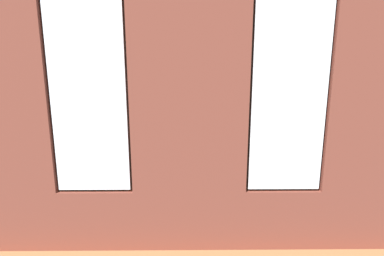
% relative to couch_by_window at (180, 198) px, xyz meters
% --- Properties ---
extents(ground_plane, '(6.99, 6.44, 0.10)m').
position_rel_couch_by_window_xyz_m(ground_plane, '(-0.14, -2.19, -0.38)').
color(ground_plane, '#99663D').
extents(brick_wall_with_windows, '(6.39, 0.30, 3.06)m').
position_rel_couch_by_window_xyz_m(brick_wall_with_windows, '(-0.14, 0.65, 1.15)').
color(brick_wall_with_windows, brown).
rests_on(brick_wall_with_windows, ground_plane).
extents(white_wall_right, '(0.10, 5.44, 3.06)m').
position_rel_couch_by_window_xyz_m(white_wall_right, '(3.01, -1.99, 1.20)').
color(white_wall_right, silver).
rests_on(white_wall_right, ground_plane).
extents(couch_by_window, '(1.85, 0.87, 0.80)m').
position_rel_couch_by_window_xyz_m(couch_by_window, '(0.00, 0.00, 0.00)').
color(couch_by_window, black).
rests_on(couch_by_window, ground_plane).
extents(couch_left, '(0.99, 2.04, 0.80)m').
position_rel_couch_by_window_xyz_m(couch_left, '(-2.64, -1.99, -0.00)').
color(couch_left, black).
rests_on(couch_left, ground_plane).
extents(coffee_table, '(1.49, 0.86, 0.41)m').
position_rel_couch_by_window_xyz_m(coffee_table, '(-0.31, -2.33, 0.04)').
color(coffee_table, olive).
rests_on(coffee_table, ground_plane).
extents(cup_ceramic, '(0.09, 0.09, 0.10)m').
position_rel_couch_by_window_xyz_m(cup_ceramic, '(-0.13, -2.43, 0.14)').
color(cup_ceramic, '#B23D38').
rests_on(cup_ceramic, coffee_table).
extents(candle_jar, '(0.08, 0.08, 0.11)m').
position_rel_couch_by_window_xyz_m(candle_jar, '(-0.31, -2.33, 0.14)').
color(candle_jar, '#B7333D').
rests_on(candle_jar, coffee_table).
extents(table_plant_small, '(0.17, 0.17, 0.27)m').
position_rel_couch_by_window_xyz_m(table_plant_small, '(-0.72, -2.48, 0.23)').
color(table_plant_small, gray).
rests_on(table_plant_small, coffee_table).
extents(remote_black, '(0.17, 0.13, 0.02)m').
position_rel_couch_by_window_xyz_m(remote_black, '(0.13, -2.20, 0.10)').
color(remote_black, black).
rests_on(remote_black, coffee_table).
extents(remote_silver, '(0.18, 0.09, 0.02)m').
position_rel_couch_by_window_xyz_m(remote_silver, '(-0.42, -2.20, 0.10)').
color(remote_silver, '#B2B2B7').
rests_on(remote_silver, coffee_table).
extents(media_console, '(1.14, 0.42, 0.53)m').
position_rel_couch_by_window_xyz_m(media_console, '(2.71, -2.19, -0.06)').
color(media_console, black).
rests_on(media_console, ground_plane).
extents(tv_flatscreen, '(1.06, 0.20, 0.74)m').
position_rel_couch_by_window_xyz_m(tv_flatscreen, '(2.71, -2.20, 0.58)').
color(tv_flatscreen, black).
rests_on(tv_flatscreen, media_console).
extents(papasan_chair, '(1.05, 1.05, 0.67)m').
position_rel_couch_by_window_xyz_m(papasan_chair, '(0.78, -3.97, 0.10)').
color(papasan_chair, olive).
rests_on(papasan_chair, ground_plane).
extents(potted_plant_mid_room_small, '(0.35, 0.35, 0.55)m').
position_rel_couch_by_window_xyz_m(potted_plant_mid_room_small, '(-0.91, -3.33, 0.04)').
color(potted_plant_mid_room_small, '#9E5638').
rests_on(potted_plant_mid_room_small, ground_plane).
extents(potted_plant_between_couches, '(0.88, 0.91, 1.40)m').
position_rel_couch_by_window_xyz_m(potted_plant_between_couches, '(-1.37, -0.05, 0.57)').
color(potted_plant_between_couches, '#9E5638').
rests_on(potted_plant_between_couches, ground_plane).
extents(potted_plant_corner_far_left, '(1.09, 1.13, 1.23)m').
position_rel_couch_by_window_xyz_m(potted_plant_corner_far_left, '(-2.78, 0.10, 0.26)').
color(potted_plant_corner_far_left, gray).
rests_on(potted_plant_corner_far_left, ground_plane).
extents(potted_plant_by_left_couch, '(0.28, 0.28, 0.53)m').
position_rel_couch_by_window_xyz_m(potted_plant_by_left_couch, '(-2.24, -3.44, 0.01)').
color(potted_plant_by_left_couch, beige).
rests_on(potted_plant_by_left_couch, ground_plane).
extents(potted_plant_near_tv, '(0.84, 0.84, 1.12)m').
position_rel_couch_by_window_xyz_m(potted_plant_near_tv, '(2.16, -1.17, 0.41)').
color(potted_plant_near_tv, gray).
rests_on(potted_plant_near_tv, ground_plane).
extents(potted_plant_foreground_right, '(0.52, 0.52, 0.85)m').
position_rel_couch_by_window_xyz_m(potted_plant_foreground_right, '(2.41, -4.36, 0.19)').
color(potted_plant_foreground_right, gray).
rests_on(potted_plant_foreground_right, ground_plane).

